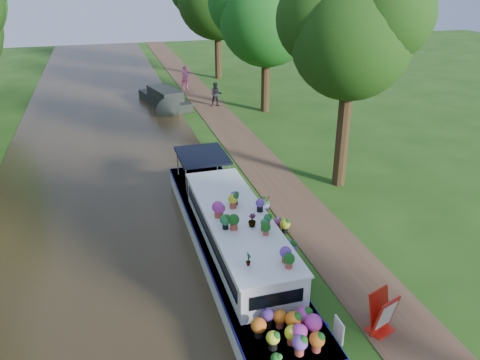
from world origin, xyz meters
The scene contains 11 objects.
ground centered at (0.00, 0.00, 0.00)m, with size 100.00×100.00×0.00m, color #1D4310.
canal_water centered at (-6.00, 0.00, 0.01)m, with size 10.00×100.00×0.02m, color black.
towpath centered at (1.20, 0.00, 0.01)m, with size 2.20×100.00×0.03m, color #4A3322.
plant_boat centered at (-2.25, -1.88, 0.85)m, with size 2.29×13.52×2.26m.
tree_near_overhang centered at (3.79, 3.06, 6.60)m, with size 5.52×5.28×8.99m.
tree_near_mid centered at (4.48, 15.08, 6.44)m, with size 6.90×6.60×9.40m.
second_boat centered at (-1.75, 18.13, 0.50)m, with size 3.13×6.67×1.23m.
sandwich_board centered at (0.55, -5.74, 0.54)m, with size 0.77×0.78×1.14m.
pedestrian_pink centered at (0.50, 22.63, 0.96)m, with size 0.68×0.44×1.86m, color #D6586C.
pedestrian_dark centered at (1.63, 17.00, 0.85)m, with size 0.80×0.62×1.65m, color black.
verge_plant centered at (0.05, 2.04, 0.20)m, with size 0.35×0.31×0.39m, color #275F1C.
Camera 1 is at (-5.68, -13.90, 8.72)m, focal length 35.00 mm.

